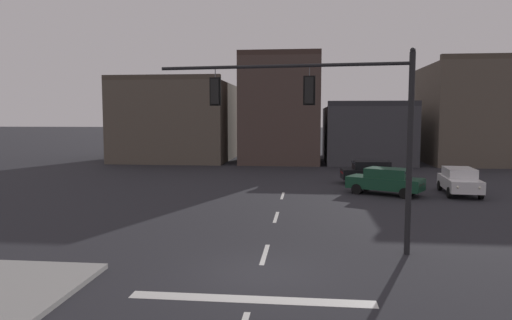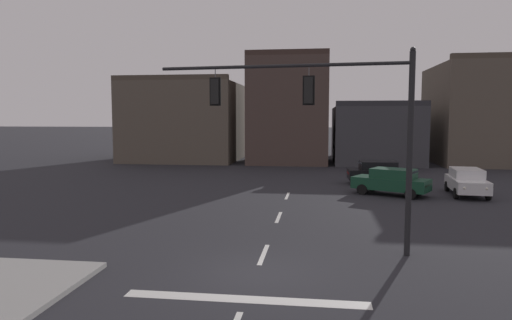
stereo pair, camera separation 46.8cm
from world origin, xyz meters
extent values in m
plane|color=#232328|center=(0.00, 0.00, 0.00)|extent=(400.00, 400.00, 0.00)
cube|color=silver|center=(0.00, -2.00, 0.00)|extent=(6.40, 0.50, 0.01)
cube|color=silver|center=(0.00, 2.00, 0.00)|extent=(0.16, 2.40, 0.01)
cube|color=silver|center=(0.00, 8.00, 0.00)|extent=(0.16, 2.40, 0.01)
cube|color=silver|center=(0.00, 14.00, 0.00)|extent=(0.16, 2.40, 0.01)
cylinder|color=black|center=(4.85, 2.54, 3.42)|extent=(0.20, 0.20, 6.84)
cylinder|color=black|center=(0.45, 2.98, 6.47)|extent=(8.81, 1.00, 0.12)
sphere|color=black|center=(4.85, 2.54, 6.89)|extent=(0.18, 0.18, 0.18)
cylinder|color=#56565B|center=(1.46, 2.88, 6.24)|extent=(0.03, 0.03, 0.35)
cube|color=black|center=(1.46, 2.88, 5.61)|extent=(0.32, 0.27, 0.90)
sphere|color=red|center=(1.48, 3.01, 5.89)|extent=(0.20, 0.20, 0.20)
sphere|color=#2D2314|center=(1.48, 3.01, 5.61)|extent=(0.20, 0.20, 0.20)
sphere|color=black|center=(1.48, 3.01, 5.33)|extent=(0.20, 0.20, 0.20)
cube|color=black|center=(1.46, 2.86, 5.61)|extent=(0.42, 0.07, 1.02)
cylinder|color=#56565B|center=(-1.92, 3.22, 6.24)|extent=(0.03, 0.03, 0.35)
cube|color=black|center=(-1.92, 3.22, 5.61)|extent=(0.32, 0.27, 0.90)
sphere|color=red|center=(-1.91, 3.35, 5.89)|extent=(0.20, 0.20, 0.20)
sphere|color=#2D2314|center=(-1.91, 3.35, 5.61)|extent=(0.20, 0.20, 0.20)
sphere|color=black|center=(-1.91, 3.35, 5.33)|extent=(0.20, 0.20, 0.20)
cube|color=black|center=(-1.92, 3.20, 5.61)|extent=(0.42, 0.07, 1.02)
cube|color=#143D28|center=(6.15, 15.13, 0.70)|extent=(4.74, 3.61, 0.70)
cube|color=#143D28|center=(6.28, 15.06, 1.33)|extent=(2.92, 2.55, 0.56)
cube|color=#2D3842|center=(5.60, 15.41, 1.31)|extent=(0.92, 1.46, 0.47)
cube|color=#2D3842|center=(7.32, 14.53, 1.31)|extent=(0.89, 1.45, 0.46)
cylinder|color=black|center=(4.47, 15.04, 0.32)|extent=(0.67, 0.49, 0.64)
cylinder|color=black|center=(5.25, 16.55, 0.32)|extent=(0.67, 0.49, 0.64)
cylinder|color=black|center=(7.05, 13.71, 0.32)|extent=(0.67, 0.49, 0.64)
cylinder|color=black|center=(7.83, 15.22, 0.32)|extent=(0.67, 0.49, 0.64)
sphere|color=silver|center=(3.95, 15.62, 0.75)|extent=(0.16, 0.16, 0.16)
sphere|color=silver|center=(4.48, 16.64, 0.75)|extent=(0.16, 0.16, 0.16)
cube|color=maroon|center=(8.09, 14.13, 0.78)|extent=(0.66, 1.23, 0.12)
cube|color=silver|center=(10.65, 15.60, 0.70)|extent=(2.17, 4.54, 0.70)
cube|color=silver|center=(10.66, 15.75, 1.33)|extent=(1.80, 2.59, 0.56)
cube|color=#2D3842|center=(10.60, 14.99, 1.31)|extent=(1.54, 0.38, 0.47)
cube|color=#2D3842|center=(10.76, 16.92, 1.31)|extent=(1.53, 0.35, 0.46)
cylinder|color=black|center=(11.37, 14.08, 0.32)|extent=(0.27, 0.66, 0.64)
cylinder|color=black|center=(9.68, 14.23, 0.32)|extent=(0.27, 0.66, 0.64)
cylinder|color=black|center=(11.62, 16.97, 0.32)|extent=(0.27, 0.66, 0.64)
cylinder|color=black|center=(9.93, 17.12, 0.32)|extent=(0.27, 0.66, 0.64)
sphere|color=silver|center=(11.04, 13.38, 0.75)|extent=(0.16, 0.16, 0.16)
sphere|color=silver|center=(9.89, 13.48, 0.75)|extent=(0.16, 0.16, 0.16)
cube|color=maroon|center=(10.84, 17.77, 0.78)|extent=(1.37, 0.16, 0.12)
cube|color=black|center=(6.10, 19.76, 0.70)|extent=(4.50, 2.06, 0.70)
cube|color=black|center=(5.95, 19.75, 1.33)|extent=(2.56, 1.75, 0.56)
cube|color=#2D3842|center=(6.71, 19.80, 1.31)|extent=(0.34, 1.53, 0.47)
cube|color=#2D3842|center=(4.78, 19.68, 1.31)|extent=(0.31, 1.53, 0.46)
cylinder|color=black|center=(7.49, 20.70, 0.32)|extent=(0.65, 0.26, 0.64)
cylinder|color=black|center=(7.60, 19.00, 0.32)|extent=(0.65, 0.26, 0.64)
cylinder|color=black|center=(4.60, 20.52, 0.32)|extent=(0.65, 0.26, 0.64)
cylinder|color=black|center=(4.70, 18.83, 0.32)|extent=(0.65, 0.26, 0.64)
sphere|color=silver|center=(8.24, 20.47, 0.75)|extent=(0.16, 0.16, 0.16)
sphere|color=silver|center=(8.31, 19.32, 0.75)|extent=(0.16, 0.16, 0.16)
cube|color=maroon|center=(3.92, 19.63, 0.78)|extent=(0.12, 1.37, 0.12)
cube|color=brown|center=(-12.72, 37.14, 4.14)|extent=(11.74, 13.00, 8.29)
cube|color=#493F35|center=(-12.72, 30.94, 8.54)|extent=(11.74, 0.60, 0.50)
cube|color=#473833|center=(-1.26, 35.09, 5.25)|extent=(7.95, 8.89, 10.50)
cube|color=#3A2B26|center=(-1.26, 30.94, 10.75)|extent=(7.95, 0.60, 0.50)
cube|color=#38383D|center=(7.60, 37.38, 2.85)|extent=(8.48, 13.47, 5.70)
cube|color=#2B2B30|center=(7.60, 30.94, 5.95)|extent=(8.48, 0.60, 0.50)
cube|color=brown|center=(17.38, 36.66, 4.94)|extent=(7.85, 12.03, 9.87)
cube|color=#493F35|center=(17.38, 30.94, 10.12)|extent=(7.85, 0.60, 0.50)
camera|label=1|loc=(1.37, -13.58, 4.70)|focal=32.74mm
camera|label=2|loc=(1.84, -13.52, 4.70)|focal=32.74mm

